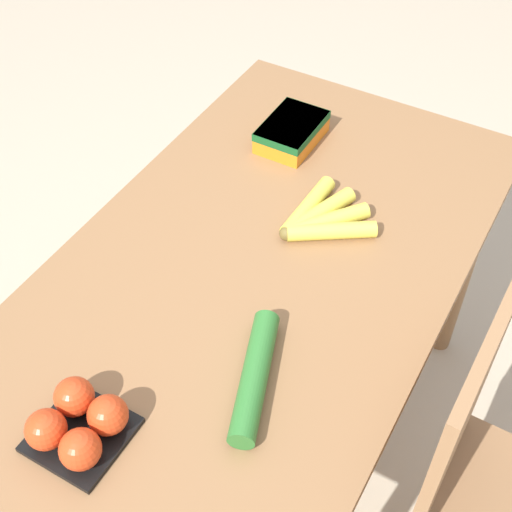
# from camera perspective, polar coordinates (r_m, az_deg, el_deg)

# --- Properties ---
(ground_plane) EXTENTS (12.00, 12.00, 0.00)m
(ground_plane) POSITION_cam_1_polar(r_m,az_deg,el_deg) (2.06, 0.00, -15.45)
(ground_plane) COLOR #B7A88E
(dining_table) EXTENTS (1.35, 0.75, 0.77)m
(dining_table) POSITION_cam_1_polar(r_m,az_deg,el_deg) (1.51, 0.00, -3.76)
(dining_table) COLOR olive
(dining_table) RESTS_ON ground_plane
(chair) EXTENTS (0.43, 0.41, 1.02)m
(chair) POSITION_cam_1_polar(r_m,az_deg,el_deg) (1.48, 18.53, -18.83)
(chair) COLOR #8E6642
(chair) RESTS_ON ground_plane
(banana_bunch) EXTENTS (0.20, 0.18, 0.04)m
(banana_bunch) POSITION_cam_1_polar(r_m,az_deg,el_deg) (1.50, 5.17, 3.00)
(banana_bunch) COLOR brown
(banana_bunch) RESTS_ON dining_table
(tomato_pack) EXTENTS (0.15, 0.15, 0.08)m
(tomato_pack) POSITION_cam_1_polar(r_m,az_deg,el_deg) (1.21, -14.07, -12.92)
(tomato_pack) COLOR black
(tomato_pack) RESTS_ON dining_table
(carrot_bag) EXTENTS (0.17, 0.12, 0.06)m
(carrot_bag) POSITION_cam_1_polar(r_m,az_deg,el_deg) (1.71, 2.88, 10.01)
(carrot_bag) COLOR orange
(carrot_bag) RESTS_ON dining_table
(cucumber_near) EXTENTS (0.26, 0.13, 0.05)m
(cucumber_near) POSITION_cam_1_polar(r_m,az_deg,el_deg) (1.24, -0.09, -9.57)
(cucumber_near) COLOR #2D702D
(cucumber_near) RESTS_ON dining_table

